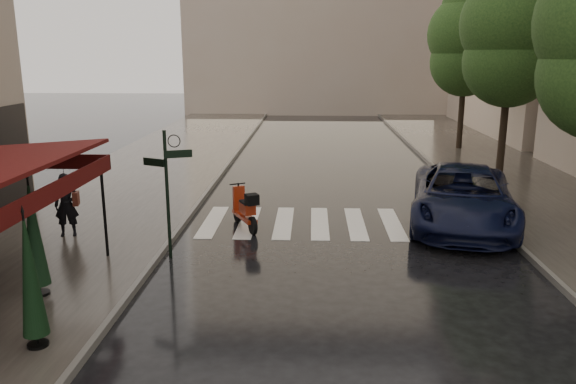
# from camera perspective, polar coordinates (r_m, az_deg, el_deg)

# --- Properties ---
(ground) EXTENTS (120.00, 120.00, 0.00)m
(ground) POSITION_cam_1_polar(r_m,az_deg,el_deg) (11.04, -9.48, -12.14)
(ground) COLOR black
(ground) RESTS_ON ground
(sidewalk_near) EXTENTS (6.00, 60.00, 0.12)m
(sidewalk_near) POSITION_cam_1_polar(r_m,az_deg,el_deg) (23.19, -14.39, 1.64)
(sidewalk_near) COLOR #38332D
(sidewalk_near) RESTS_ON ground
(sidewalk_far) EXTENTS (5.50, 60.00, 0.12)m
(sidewalk_far) POSITION_cam_1_polar(r_m,az_deg,el_deg) (23.62, 22.33, 1.24)
(sidewalk_far) COLOR #38332D
(sidewalk_far) RESTS_ON ground
(curb_near) EXTENTS (0.12, 60.00, 0.16)m
(curb_near) POSITION_cam_1_polar(r_m,az_deg,el_deg) (22.50, -6.93, 1.65)
(curb_near) COLOR #595651
(curb_near) RESTS_ON ground
(curb_far) EXTENTS (0.12, 60.00, 0.16)m
(curb_far) POSITION_cam_1_polar(r_m,az_deg,el_deg) (22.82, 15.71, 1.40)
(curb_far) COLOR #595651
(curb_far) RESTS_ON ground
(crosswalk) EXTENTS (7.85, 3.20, 0.01)m
(crosswalk) POSITION_cam_1_polar(r_m,az_deg,el_deg) (16.43, 5.07, -3.16)
(crosswalk) COLOR silver
(crosswalk) RESTS_ON ground
(signpost) EXTENTS (1.17, 0.29, 3.10)m
(signpost) POSITION_cam_1_polar(r_m,az_deg,el_deg) (13.47, -12.18, 0.81)
(signpost) COLOR black
(signpost) RESTS_ON ground
(tree_mid) EXTENTS (3.80, 3.80, 8.34)m
(tree_mid) POSITION_cam_1_polar(r_m,az_deg,el_deg) (22.90, 21.82, 14.90)
(tree_mid) COLOR black
(tree_mid) RESTS_ON sidewalk_far
(tree_far) EXTENTS (3.80, 3.80, 8.16)m
(tree_far) POSITION_cam_1_polar(r_m,az_deg,el_deg) (29.67, 17.68, 14.52)
(tree_far) COLOR black
(tree_far) RESTS_ON sidewalk_far
(pedestrian_with_umbrella) EXTENTS (1.19, 1.20, 2.46)m
(pedestrian_with_umbrella) POSITION_cam_1_polar(r_m,az_deg,el_deg) (15.61, -21.82, 1.60)
(pedestrian_with_umbrella) COLOR black
(pedestrian_with_umbrella) RESTS_ON sidewalk_near
(scooter) EXTENTS (0.97, 1.65, 1.17)m
(scooter) POSITION_cam_1_polar(r_m,az_deg,el_deg) (15.78, -4.35, -1.82)
(scooter) COLOR black
(scooter) RESTS_ON ground
(parked_car) EXTENTS (3.94, 6.43, 1.66)m
(parked_car) POSITION_cam_1_polar(r_m,az_deg,el_deg) (16.75, 17.33, -0.49)
(parked_car) COLOR black
(parked_car) RESTS_ON ground
(parasol_front) EXTENTS (0.42, 0.42, 2.35)m
(parasol_front) POSITION_cam_1_polar(r_m,az_deg,el_deg) (9.95, -24.75, -7.59)
(parasol_front) COLOR black
(parasol_front) RESTS_ON sidewalk_near
(parasol_back) EXTENTS (0.46, 0.46, 2.44)m
(parasol_back) POSITION_cam_1_polar(r_m,az_deg,el_deg) (12.02, -24.45, -3.70)
(parasol_back) COLOR black
(parasol_back) RESTS_ON sidewalk_near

